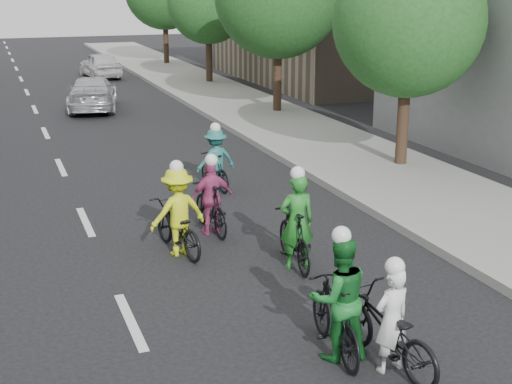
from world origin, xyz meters
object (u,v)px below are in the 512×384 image
cyclist_1 (388,329)px  cyclist_5 (211,204)px  follow_car_lead (92,93)px  cyclist_2 (215,164)px  follow_car_trail (100,65)px  cyclist_3 (295,232)px  cyclist_0 (337,308)px  cyclist_4 (177,220)px

cyclist_1 → cyclist_5: cyclist_5 is taller
cyclist_5 → follow_car_lead: (-0.13, 15.69, 0.04)m
cyclist_5 → follow_car_lead: bearing=-93.0°
cyclist_2 → follow_car_trail: (0.71, 22.77, 0.02)m
cyclist_3 → follow_car_trail: bearing=-85.6°
cyclist_0 → follow_car_lead: bearing=-83.2°
cyclist_1 → follow_car_lead: 21.64m
cyclist_1 → cyclist_4: bearing=-82.2°
cyclist_0 → cyclist_5: (-0.12, 5.41, -0.09)m
cyclist_4 → follow_car_lead: 16.59m
cyclist_4 → cyclist_5: bearing=-147.2°
cyclist_4 → follow_car_lead: size_ratio=0.43×
cyclist_1 → cyclist_4: (-1.54, 5.05, 0.11)m
cyclist_2 → follow_car_lead: cyclist_2 is taller
cyclist_1 → cyclist_5: 5.96m
cyclist_5 → cyclist_1: bearing=92.4°
cyclist_0 → follow_car_trail: (1.62, 31.16, -0.04)m
cyclist_1 → follow_car_lead: (-0.74, 21.62, 0.10)m
cyclist_1 → cyclist_3: bearing=-103.3°
cyclist_3 → cyclist_4: (-1.81, 1.39, 0.01)m
cyclist_0 → cyclist_5: 5.42m
cyclist_4 → follow_car_trail: bearing=-106.2°
follow_car_lead → follow_car_trail: size_ratio=1.15×
cyclist_2 → cyclist_3: bearing=80.2°
cyclist_0 → follow_car_trail: size_ratio=0.48×
cyclist_4 → follow_car_trail: size_ratio=0.49×
cyclist_3 → follow_car_trail: (0.86, 28.02, 0.02)m
cyclist_0 → cyclist_1: (0.49, -0.52, -0.16)m
cyclist_5 → cyclist_4: bearing=39.8°
cyclist_0 → cyclist_2: bearing=-90.0°
cyclist_0 → cyclist_3: bearing=-97.3°
cyclist_3 → follow_car_trail: 28.03m
cyclist_0 → follow_car_trail: cyclist_0 is taller
cyclist_3 → cyclist_4: bearing=-31.3°
cyclist_1 → cyclist_3: 3.68m
follow_car_trail → cyclist_1: bearing=82.1°
cyclist_1 → cyclist_3: (0.26, 3.66, 0.10)m
cyclist_1 → cyclist_4: size_ratio=1.05×
cyclist_3 → follow_car_lead: (-1.01, 17.96, 0.01)m
cyclist_2 → cyclist_3: cyclist_3 is taller
cyclist_2 → cyclist_5: 3.15m
cyclist_0 → cyclist_5: cyclist_0 is taller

